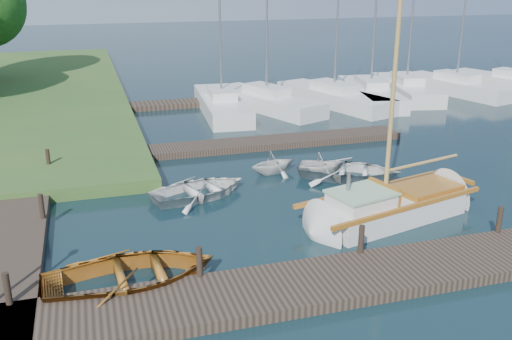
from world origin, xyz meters
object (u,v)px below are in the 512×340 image
object	(u,v)px
dinghy	(131,270)
marina_boat_1	(222,103)
mooring_post_2	(361,239)
marina_boat_4	(370,92)
tender_a	(199,187)
marina_boat_5	(406,87)
mooring_post_4	(42,206)
mooring_post_1	(199,262)
tender_c	(349,168)
tender_d	(322,162)
marina_boat_2	(266,100)
mooring_post_3	(499,220)
sailboat	(392,208)
tender_b	(273,161)
marina_boat_3	(334,96)
mooring_post_5	(48,159)
marina_boat_6	(456,85)
mooring_post_0	(7,289)

from	to	relation	value
dinghy	marina_boat_1	distance (m)	19.33
mooring_post_2	marina_boat_4	distance (m)	21.70
tender_a	marina_boat_1	world-z (taller)	marina_boat_1
marina_boat_5	marina_boat_4	bearing A→B (deg)	114.23
mooring_post_4	marina_boat_5	size ratio (longest dim) A/B	0.08
mooring_post_1	tender_c	xyz separation A→B (m)	(7.19, 6.35, -0.29)
mooring_post_2	mooring_post_4	size ratio (longest dim) A/B	1.00
tender_d	marina_boat_2	world-z (taller)	marina_boat_2
tender_c	marina_boat_4	world-z (taller)	marina_boat_4
mooring_post_1	marina_boat_1	xyz separation A→B (m)	(5.06, 18.65, -0.14)
mooring_post_3	sailboat	xyz separation A→B (m)	(-2.12, 2.47, -0.36)
marina_boat_4	tender_b	bearing A→B (deg)	149.64
marina_boat_3	tender_c	bearing A→B (deg)	141.02
tender_b	marina_boat_1	bearing A→B (deg)	-15.61
mooring_post_5	dinghy	distance (m)	9.76
mooring_post_3	mooring_post_4	distance (m)	13.93
mooring_post_5	marina_boat_1	xyz separation A→B (m)	(9.06, 8.65, -0.14)
tender_b	mooring_post_5	bearing A→B (deg)	62.47
marina_boat_1	marina_boat_4	distance (m)	9.72
marina_boat_3	marina_boat_4	distance (m)	2.72
tender_c	marina_boat_4	xyz separation A→B (m)	(7.58, 12.76, 0.16)
marina_boat_3	marina_boat_6	distance (m)	9.29
mooring_post_1	marina_boat_2	world-z (taller)	marina_boat_2
marina_boat_2	mooring_post_3	bearing A→B (deg)	161.74
mooring_post_4	tender_d	bearing A→B (deg)	11.49
mooring_post_3	tender_b	world-z (taller)	mooring_post_3
tender_a	mooring_post_1	bearing A→B (deg)	152.92
mooring_post_4	mooring_post_5	xyz separation A→B (m)	(0.00, 5.00, 0.00)
dinghy	tender_d	bearing A→B (deg)	-54.93
marina_boat_3	tender_a	bearing A→B (deg)	121.81
mooring_post_0	mooring_post_4	bearing A→B (deg)	84.29
mooring_post_2	tender_d	xyz separation A→B (m)	(1.86, 7.11, -0.20)
mooring_post_1	mooring_post_4	bearing A→B (deg)	128.66
mooring_post_4	marina_boat_2	bearing A→B (deg)	49.43
mooring_post_1	sailboat	bearing A→B (deg)	19.74
tender_b	marina_boat_6	bearing A→B (deg)	-67.93
marina_boat_1	marina_boat_6	size ratio (longest dim) A/B	0.96
mooring_post_1	mooring_post_5	distance (m)	10.77
mooring_post_1	tender_c	world-z (taller)	mooring_post_1
mooring_post_4	tender_c	size ratio (longest dim) A/B	0.20
mooring_post_0	marina_boat_3	distance (m)	24.97
mooring_post_3	marina_boat_2	xyz separation A→B (m)	(-1.21, 18.77, -0.13)
marina_boat_4	mooring_post_1	bearing A→B (deg)	153.94
dinghy	marina_boat_5	xyz separation A→B (m)	(19.35, 19.24, 0.11)
marina_boat_5	tender_b	bearing A→B (deg)	144.17
mooring_post_2	marina_boat_6	xyz separation A→B (m)	(16.83, 19.57, -0.14)
sailboat	marina_boat_4	world-z (taller)	marina_boat_4
tender_a	marina_boat_1	size ratio (longest dim) A/B	0.37
dinghy	tender_a	size ratio (longest dim) A/B	1.23
mooring_post_5	tender_a	bearing A→B (deg)	-36.65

